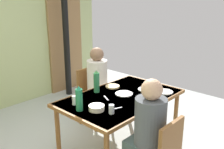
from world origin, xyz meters
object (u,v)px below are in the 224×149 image
(dining_table, at_px, (121,101))
(serving_bowl_center, at_px, (97,108))
(water_bottle_green_far, at_px, (79,99))
(person_far_diner, at_px, (98,77))
(person_near_diner, at_px, (149,123))
(water_bottle_green_near, at_px, (97,82))
(chair_far_diner, at_px, (92,93))

(dining_table, distance_m, serving_bowl_center, 0.49)
(dining_table, distance_m, water_bottle_green_far, 0.64)
(person_far_diner, height_order, serving_bowl_center, person_far_diner)
(person_near_diner, distance_m, water_bottle_green_near, 1.06)
(dining_table, height_order, water_bottle_green_far, water_bottle_green_far)
(dining_table, bearing_deg, chair_far_diner, 71.31)
(person_far_diner, distance_m, water_bottle_green_far, 1.08)
(dining_table, xyz_separation_m, person_far_diner, (0.28, 0.69, 0.10))
(person_far_diner, relative_size, water_bottle_green_near, 2.65)
(water_bottle_green_near, relative_size, serving_bowl_center, 1.71)
(water_bottle_green_near, height_order, water_bottle_green_far, water_bottle_green_near)
(person_near_diner, bearing_deg, chair_far_diner, 65.94)
(person_near_diner, relative_size, water_bottle_green_near, 2.65)
(person_far_diner, bearing_deg, person_near_diner, 63.86)
(chair_far_diner, bearing_deg, person_near_diner, 65.94)
(chair_far_diner, relative_size, water_bottle_green_near, 2.99)
(chair_far_diner, xyz_separation_m, water_bottle_green_near, (-0.37, -0.49, 0.38))
(serving_bowl_center, bearing_deg, chair_far_diner, 49.41)
(water_bottle_green_far, bearing_deg, chair_far_diner, 40.35)
(person_far_diner, bearing_deg, water_bottle_green_far, 34.81)
(dining_table, bearing_deg, water_bottle_green_near, 106.45)
(dining_table, distance_m, chair_far_diner, 0.89)
(water_bottle_green_near, distance_m, serving_bowl_center, 0.56)
(person_near_diner, bearing_deg, water_bottle_green_near, 73.60)
(dining_table, height_order, water_bottle_green_near, water_bottle_green_near)
(person_far_diner, distance_m, water_bottle_green_near, 0.53)
(chair_far_diner, height_order, water_bottle_green_near, water_bottle_green_near)
(person_far_diner, xyz_separation_m, water_bottle_green_far, (-0.88, -0.62, 0.09))
(water_bottle_green_near, bearing_deg, dining_table, -73.55)
(water_bottle_green_near, bearing_deg, person_near_diner, -106.40)
(person_near_diner, height_order, person_far_diner, same)
(water_bottle_green_far, bearing_deg, dining_table, -6.66)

